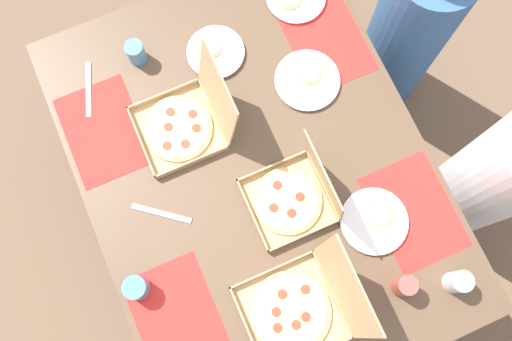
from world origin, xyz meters
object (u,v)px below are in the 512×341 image
at_px(plate_near_right, 307,80).
at_px(cup_red, 404,286).
at_px(pizza_box_corner_right, 295,196).
at_px(diner_right_seat, 492,179).
at_px(pizza_box_center, 186,121).
at_px(plate_near_left, 215,52).
at_px(cup_clear_right, 458,282).
at_px(cup_dark, 136,53).
at_px(pizza_box_corner_left, 302,307).
at_px(cup_spare, 136,288).
at_px(diner_left_seat, 408,31).
at_px(plate_far_left, 375,221).

relative_size(plate_near_right, cup_red, 2.17).
distance_m(plate_near_right, cup_red, 0.79).
bearing_deg(pizza_box_corner_right, cup_red, 25.62).
bearing_deg(diner_right_seat, pizza_box_corner_right, -105.02).
height_order(pizza_box_center, plate_near_left, pizza_box_center).
distance_m(cup_clear_right, cup_dark, 1.34).
relative_size(cup_clear_right, cup_dark, 1.13).
distance_m(pizza_box_center, pizza_box_corner_left, 0.74).
distance_m(cup_spare, cup_dark, 0.82).
distance_m(pizza_box_corner_left, cup_spare, 0.54).
bearing_deg(plate_near_right, diner_left_seat, 102.19).
xyz_separation_m(pizza_box_corner_left, plate_near_left, (-0.95, 0.09, -0.04)).
relative_size(pizza_box_center, cup_red, 2.96).
relative_size(pizza_box_corner_right, pizza_box_center, 0.93).
relative_size(pizza_box_corner_right, cup_spare, 3.38).
xyz_separation_m(pizza_box_corner_right, pizza_box_corner_left, (0.34, -0.13, 0.00)).
height_order(plate_far_left, cup_red, cup_red).
height_order(cup_spare, cup_clear_right, cup_clear_right).
xyz_separation_m(pizza_box_corner_right, plate_near_right, (-0.38, 0.22, -0.04)).
distance_m(pizza_box_center, cup_clear_right, 1.04).
bearing_deg(cup_dark, pizza_box_corner_right, 23.38).
xyz_separation_m(pizza_box_corner_left, diner_right_seat, (-0.13, 0.90, -0.27)).
bearing_deg(pizza_box_corner_left, pizza_box_center, -171.87).
bearing_deg(pizza_box_corner_right, plate_near_left, -176.28).
relative_size(plate_far_left, cup_clear_right, 2.20).
height_order(pizza_box_corner_right, cup_red, pizza_box_corner_right).
bearing_deg(pizza_box_center, cup_clear_right, 34.81).
distance_m(plate_far_left, cup_red, 0.23).
bearing_deg(pizza_box_corner_right, pizza_box_center, -148.86).
distance_m(plate_far_left, diner_right_seat, 0.60).
distance_m(cup_dark, diner_right_seat, 1.43).
height_order(cup_red, cup_dark, cup_red).
xyz_separation_m(pizza_box_center, diner_right_seat, (0.60, 1.00, -0.27)).
height_order(pizza_box_corner_left, cup_spare, pizza_box_corner_left).
bearing_deg(cup_spare, plate_near_right, 118.47).
height_order(cup_dark, diner_left_seat, diner_left_seat).
bearing_deg(cup_dark, diner_right_seat, 49.64).
bearing_deg(pizza_box_corner_left, cup_clear_right, 75.30).
distance_m(pizza_box_center, diner_right_seat, 1.19).
height_order(pizza_box_center, plate_far_left, pizza_box_center).
xyz_separation_m(plate_near_left, cup_clear_right, (1.08, 0.40, 0.04)).
relative_size(pizza_box_center, diner_left_seat, 0.29).
bearing_deg(plate_far_left, plate_near_right, 179.18).
height_order(pizza_box_center, diner_left_seat, diner_left_seat).
height_order(plate_near_left, cup_dark, cup_dark).
relative_size(pizza_box_center, plate_far_left, 1.40).
bearing_deg(pizza_box_corner_left, plate_near_left, 174.45).
relative_size(plate_near_left, plate_near_right, 0.89).
bearing_deg(cup_dark, diner_left_seat, 78.84).
height_order(pizza_box_center, diner_right_seat, diner_right_seat).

